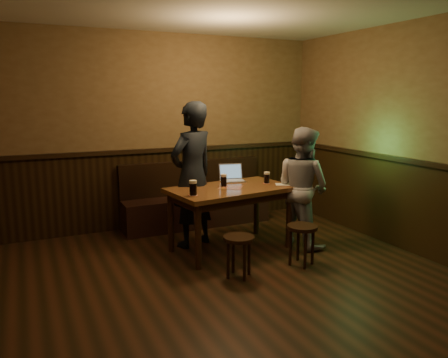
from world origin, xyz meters
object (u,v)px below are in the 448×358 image
at_px(pub_table, 231,196).
at_px(laptop, 232,177).
at_px(stool_left, 239,245).
at_px(pint_left, 193,188).
at_px(bench, 196,204).
at_px(stool_right, 302,233).
at_px(person_suit, 192,175).
at_px(pint_right, 267,178).
at_px(person_grey, 302,187).
at_px(pint_mid, 224,180).

bearing_deg(pub_table, laptop, 54.47).
distance_m(stool_left, pint_left, 0.84).
distance_m(bench, stool_right, 2.07).
bearing_deg(pub_table, stool_left, -118.04).
distance_m(pint_left, person_suit, 0.63).
relative_size(stool_left, person_suit, 0.24).
relative_size(pint_right, person_grey, 0.10).
xyz_separation_m(pub_table, pint_right, (0.53, 0.03, 0.18)).
distance_m(pint_left, laptop, 0.98).
bearing_deg(stool_right, person_suit, 126.64).
bearing_deg(pint_left, person_suit, 69.77).
xyz_separation_m(pub_table, pint_left, (-0.58, -0.22, 0.19)).
xyz_separation_m(bench, pint_left, (-0.58, -1.43, 0.58)).
distance_m(pub_table, person_suit, 0.56).
height_order(bench, stool_left, bench).
bearing_deg(pint_mid, person_suit, 136.54).
bearing_deg(pint_mid, pub_table, -52.55).
relative_size(pint_right, person_suit, 0.08).
height_order(stool_right, person_grey, person_grey).
xyz_separation_m(stool_right, person_suit, (-0.87, 1.17, 0.55)).
distance_m(pint_mid, laptop, 0.39).
xyz_separation_m(pint_mid, laptop, (0.25, 0.29, -0.02)).
relative_size(bench, stool_right, 4.72).
bearing_deg(person_grey, bench, 19.69).
height_order(pint_mid, pint_right, pint_mid).
distance_m(pub_table, pint_left, 0.65).
height_order(bench, pint_mid, pint_mid).
bearing_deg(person_grey, stool_right, 132.67).
bearing_deg(pint_mid, pint_left, -149.92).
bearing_deg(pub_table, person_grey, -21.34).
distance_m(pub_table, person_grey, 0.94).
distance_m(bench, pint_left, 1.64).
relative_size(pint_left, laptop, 0.49).
relative_size(pint_left, pint_right, 1.16).
height_order(stool_right, pint_mid, pint_mid).
xyz_separation_m(pub_table, person_grey, (0.91, -0.22, 0.07)).
bearing_deg(person_grey, laptop, 37.57).
bearing_deg(pint_left, laptop, 37.52).
bearing_deg(pub_table, pint_left, -166.83).
bearing_deg(pint_mid, bench, 86.96).
relative_size(pub_table, person_grey, 1.04).
bearing_deg(stool_left, pint_right, 45.36).
bearing_deg(pint_right, pint_mid, 175.18).
bearing_deg(person_grey, pint_right, 44.27).
bearing_deg(pint_right, bench, 114.26).
bearing_deg(laptop, person_grey, -27.64).
xyz_separation_m(pub_table, pint_mid, (-0.06, 0.08, 0.18)).
relative_size(pub_table, pint_mid, 10.11).
distance_m(laptop, person_grey, 0.93).
distance_m(pub_table, stool_right, 1.01).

